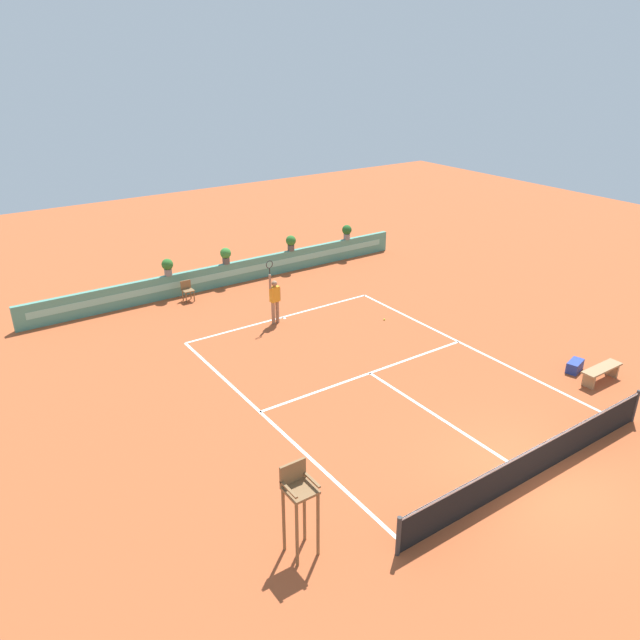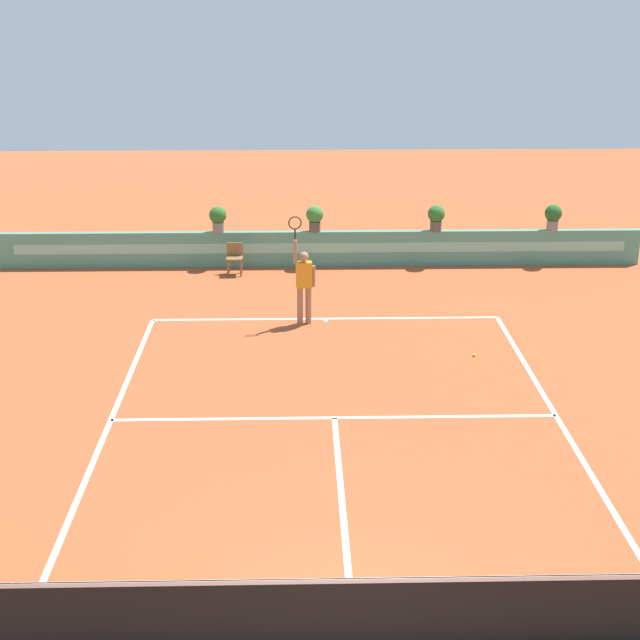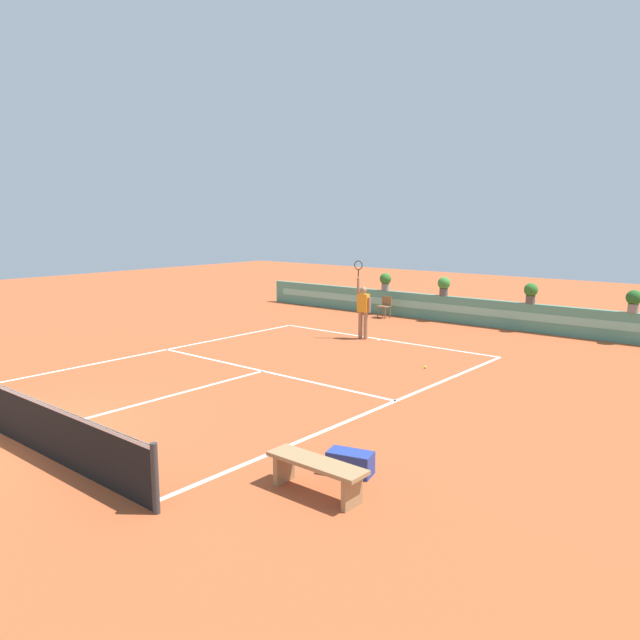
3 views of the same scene
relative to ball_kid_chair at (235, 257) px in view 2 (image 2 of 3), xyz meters
The scene contains 11 objects.
ground_plane 9.96m from the ball_kid_chair, 76.16° to the right, with size 60.00×60.00×0.00m, color #A84C28.
court_lines 9.26m from the ball_kid_chair, 75.10° to the right, with size 8.32×11.94×0.01m.
net 15.84m from the ball_kid_chair, 81.36° to the right, with size 8.92×0.10×1.00m.
back_wall_barrier 2.49m from the ball_kid_chair, 17.07° to the left, with size 18.00×0.21×1.00m.
ball_kid_chair is the anchor object (origin of this frame).
tennis_player 4.52m from the ball_kid_chair, 65.48° to the right, with size 0.62×0.26×2.58m.
tennis_ball_near_baseline 8.35m from the ball_kid_chair, 48.79° to the right, with size 0.07×0.07×0.07m, color #CCE033.
potted_plant_right 5.72m from the ball_kid_chair, ahead, with size 0.48×0.48×0.72m.
potted_plant_centre 2.50m from the ball_kid_chair, 18.35° to the left, with size 0.48×0.48×0.72m.
potted_plant_far_right 8.95m from the ball_kid_chair, ahead, with size 0.48×0.48×0.72m.
potted_plant_left 1.28m from the ball_kid_chair, 123.33° to the left, with size 0.48×0.48×0.72m.
Camera 2 is at (-0.65, -9.61, 7.61)m, focal length 53.78 mm.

